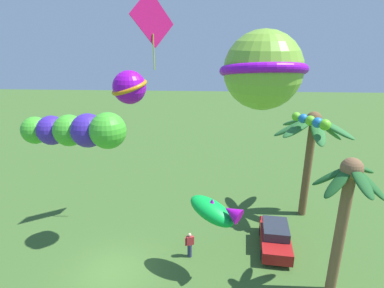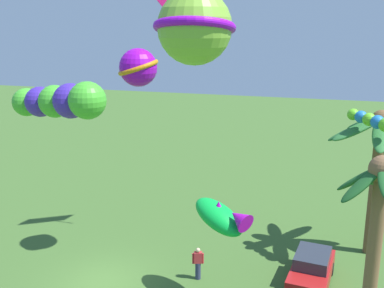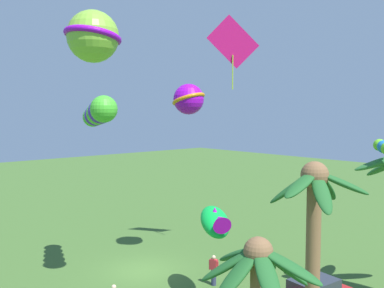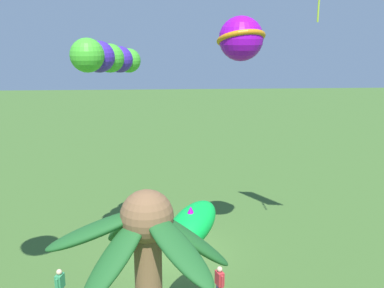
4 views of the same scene
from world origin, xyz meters
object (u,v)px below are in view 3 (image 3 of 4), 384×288
kite_tube_2 (99,113)px  kite_ball_3 (93,37)px  spectator_0 (214,270)px  palm_tree_2 (313,220)px  kite_fish_1 (216,221)px  kite_ball_4 (189,99)px  kite_diamond_5 (233,43)px

kite_tube_2 → kite_ball_3: 7.71m
spectator_0 → kite_tube_2: 10.08m
palm_tree_2 → spectator_0: 8.83m
kite_fish_1 → kite_ball_4: bearing=-117.0°
palm_tree_2 → kite_ball_4: (-3.39, -10.53, 4.53)m
kite_tube_2 → kite_diamond_5: size_ratio=1.04×
spectator_0 → palm_tree_2: bearing=72.6°
spectator_0 → kite_ball_4: 9.58m
kite_ball_4 → kite_fish_1: bearing=63.0°
kite_ball_3 → kite_diamond_5: (-11.85, -4.52, 1.56)m
kite_tube_2 → kite_diamond_5: 9.32m
palm_tree_2 → kite_fish_1: size_ratio=2.30×
spectator_0 → kite_diamond_5: bearing=-148.7°
kite_ball_3 → kite_ball_4: bearing=-149.3°
kite_tube_2 → kite_ball_3: size_ratio=2.12×
spectator_0 → kite_ball_4: kite_ball_4 is taller
palm_tree_2 → kite_tube_2: bearing=-80.0°
palm_tree_2 → kite_diamond_5: 13.91m
spectator_0 → kite_fish_1: kite_fish_1 is taller
palm_tree_2 → spectator_0: size_ratio=4.60×
kite_ball_3 → kite_diamond_5: kite_diamond_5 is taller
palm_tree_2 → kite_diamond_5: (-6.15, -9.65, 7.92)m
kite_tube_2 → palm_tree_2: bearing=100.0°
kite_fish_1 → kite_ball_3: 10.30m
palm_tree_2 → kite_ball_3: bearing=-41.9°
kite_fish_1 → kite_tube_2: 8.05m
kite_fish_1 → kite_ball_4: (-2.34, -4.60, 5.89)m
kite_ball_3 → palm_tree_2: bearing=138.1°
kite_fish_1 → palm_tree_2: bearing=79.9°
spectator_0 → kite_ball_4: (-1.11, -3.23, 8.94)m
kite_ball_3 → kite_ball_4: kite_ball_3 is taller
kite_tube_2 → kite_diamond_5: (-8.15, 1.71, 4.17)m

